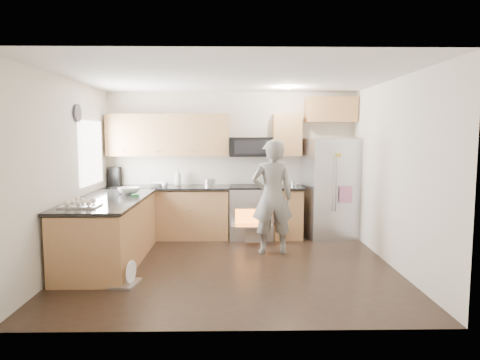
{
  "coord_description": "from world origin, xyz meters",
  "views": [
    {
      "loc": [
        0.02,
        -5.84,
        1.83
      ],
      "look_at": [
        0.14,
        0.5,
        1.16
      ],
      "focal_mm": 32.0,
      "sensor_mm": 36.0,
      "label": 1
    }
  ],
  "objects_px": {
    "refrigerator": "(330,188)",
    "person": "(272,197)",
    "stove_range": "(251,200)",
    "dish_rack": "(118,278)"
  },
  "relations": [
    {
      "from": "person",
      "to": "stove_range",
      "type": "bearing_deg",
      "value": -78.26
    },
    {
      "from": "refrigerator",
      "to": "person",
      "type": "distance_m",
      "value": 1.53
    },
    {
      "from": "stove_range",
      "to": "person",
      "type": "distance_m",
      "value": 1.08
    },
    {
      "from": "person",
      "to": "dish_rack",
      "type": "bearing_deg",
      "value": 30.36
    },
    {
      "from": "refrigerator",
      "to": "person",
      "type": "bearing_deg",
      "value": -147.77
    },
    {
      "from": "refrigerator",
      "to": "person",
      "type": "relative_size",
      "value": 1.0
    },
    {
      "from": "person",
      "to": "dish_rack",
      "type": "height_order",
      "value": "person"
    },
    {
      "from": "refrigerator",
      "to": "dish_rack",
      "type": "xyz_separation_m",
      "value": [
        -3.16,
        -2.41,
        -0.8
      ]
    },
    {
      "from": "stove_range",
      "to": "dish_rack",
      "type": "bearing_deg",
      "value": -125.96
    },
    {
      "from": "person",
      "to": "dish_rack",
      "type": "distance_m",
      "value": 2.58
    }
  ]
}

